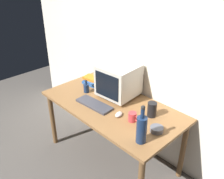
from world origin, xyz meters
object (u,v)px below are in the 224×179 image
book_stack (92,81)px  mug (133,117)px  keyboard (94,104)px  computer_mouse (119,114)px  bottle_tall (142,129)px  crt_monitor (119,80)px  cd_spindle (157,129)px  bottle_short (86,88)px  metal_canister (152,109)px

book_stack → mug: size_ratio=2.15×
keyboard → book_stack: 0.50m
computer_mouse → book_stack: size_ratio=0.39×
keyboard → bottle_tall: (0.71, -0.09, 0.12)m
keyboard → crt_monitor: bearing=79.9°
crt_monitor → computer_mouse: bearing=-44.7°
crt_monitor → mug: bearing=-29.4°
crt_monitor → keyboard: crt_monitor is taller
keyboard → mug: 0.47m
crt_monitor → bottle_tall: (0.68, -0.41, -0.06)m
crt_monitor → keyboard: bearing=-96.0°
mug → cd_spindle: 0.26m
book_stack → bottle_tall: bearing=-19.2°
book_stack → cd_spindle: bearing=-9.2°
bottle_short → computer_mouse: bearing=-7.2°
book_stack → cd_spindle: size_ratio=2.15×
book_stack → cd_spindle: (1.12, -0.18, -0.02)m
crt_monitor → computer_mouse: (0.28, -0.28, -0.17)m
metal_canister → book_stack: bearing=178.6°
bottle_short → cd_spindle: 1.00m
computer_mouse → mug: bearing=-5.5°
crt_monitor → cd_spindle: crt_monitor is taller
computer_mouse → crt_monitor: bearing=116.4°
keyboard → computer_mouse: 0.32m
book_stack → mug: (0.87, -0.22, 0.00)m
mug → metal_canister: 0.21m
computer_mouse → metal_canister: metal_canister is taller
bottle_tall → mug: 0.31m
crt_monitor → mug: 0.52m
computer_mouse → bottle_short: (-0.60, 0.07, 0.04)m
crt_monitor → computer_mouse: 0.43m
crt_monitor → cd_spindle: (0.69, -0.21, -0.17)m
computer_mouse → cd_spindle: bearing=-8.6°
keyboard → metal_canister: metal_canister is taller
keyboard → metal_canister: (0.54, 0.28, 0.06)m
bottle_short → metal_canister: (0.82, 0.16, 0.02)m
crt_monitor → cd_spindle: bearing=-16.7°
crt_monitor → bottle_tall: 0.79m
bottle_tall → book_stack: bearing=160.8°
bottle_tall → book_stack: (-1.11, 0.39, -0.09)m
cd_spindle → computer_mouse: bearing=-169.8°
computer_mouse → metal_canister: 0.33m
metal_canister → keyboard: bearing=-152.7°
book_stack → mug: 0.89m
mug → book_stack: bearing=165.9°
crt_monitor → book_stack: size_ratio=1.61×
crt_monitor → bottle_short: 0.40m
computer_mouse → book_stack: bearing=141.7°
cd_spindle → metal_canister: (-0.18, 0.16, 0.05)m
keyboard → bottle_short: 0.31m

